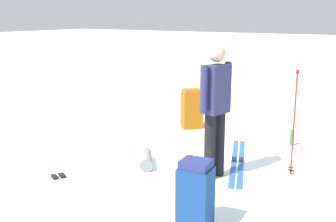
% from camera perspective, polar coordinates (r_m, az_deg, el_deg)
% --- Properties ---
extents(ground_plane, '(80.00, 80.00, 0.00)m').
position_cam_1_polar(ground_plane, '(6.20, 0.00, -6.31)').
color(ground_plane, white).
extents(skier_standing, '(0.56, 0.28, 1.70)m').
position_cam_1_polar(skier_standing, '(5.25, 6.47, 0.86)').
color(skier_standing, black).
rests_on(skier_standing, ground_plane).
extents(ski_pair_near, '(1.88, 0.88, 0.05)m').
position_cam_1_polar(ski_pair_near, '(6.10, 9.38, -6.71)').
color(ski_pair_near, '#2657AD').
rests_on(ski_pair_near, ground_plane).
extents(ski_pair_far, '(1.03, 1.85, 0.05)m').
position_cam_1_polar(ski_pair_far, '(5.61, -14.62, -8.75)').
color(ski_pair_far, silver).
rests_on(ski_pair_far, ground_plane).
extents(backpack_large_dark, '(0.45, 0.45, 0.72)m').
position_cam_1_polar(backpack_large_dark, '(7.71, 3.23, 0.27)').
color(backpack_large_dark, '#8F4C0D').
rests_on(backpack_large_dark, ground_plane).
extents(backpack_bright, '(0.30, 0.34, 0.69)m').
position_cam_1_polar(backpack_bright, '(4.17, 3.73, -11.25)').
color(backpack_bright, navy).
rests_on(backpack_bright, ground_plane).
extents(ski_poles_planted_near, '(0.17, 0.10, 1.37)m').
position_cam_1_polar(ski_poles_planted_near, '(5.63, 16.76, -0.84)').
color(ski_poles_planted_near, maroon).
rests_on(ski_poles_planted_near, ground_plane).
extents(sleeping_mat_rolled, '(0.55, 0.47, 0.18)m').
position_cam_1_polar(sleeping_mat_rolled, '(5.87, -3.06, -6.55)').
color(sleeping_mat_rolled, gray).
rests_on(sleeping_mat_rolled, ground_plane).
extents(thermos_bottle, '(0.07, 0.07, 0.26)m').
position_cam_1_polar(thermos_bottle, '(7.00, 16.47, -3.47)').
color(thermos_bottle, '#1A693C').
rests_on(thermos_bottle, ground_plane).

